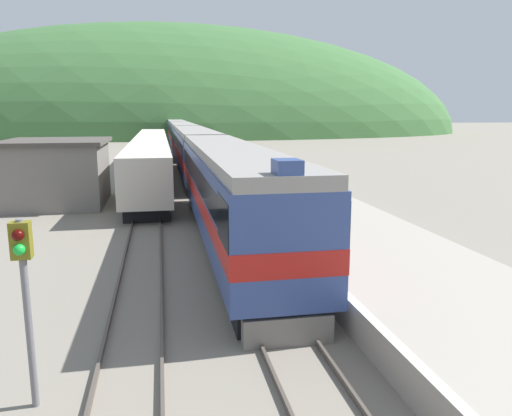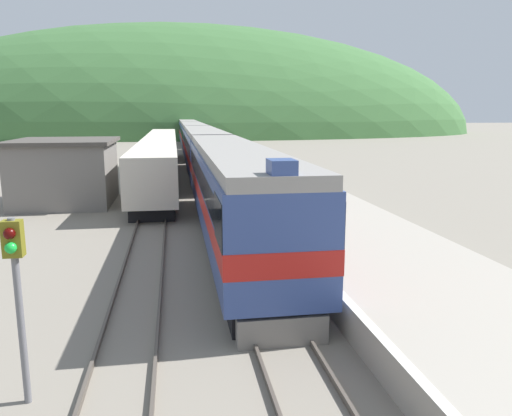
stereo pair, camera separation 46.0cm
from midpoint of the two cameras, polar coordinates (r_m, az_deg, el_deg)
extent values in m
cube|color=#4C443D|center=(68.88, -9.13, 6.03)|extent=(0.08, 180.00, 0.16)
cube|color=#4C443D|center=(68.94, -7.94, 6.07)|extent=(0.08, 180.00, 0.16)
cube|color=#4C443D|center=(68.87, -12.36, 5.92)|extent=(0.08, 180.00, 0.16)
cube|color=#4C443D|center=(68.85, -11.16, 5.96)|extent=(0.08, 180.00, 0.16)
cube|color=#9E9689|center=(49.48, -1.98, 4.73)|extent=(6.16, 140.00, 0.92)
cube|color=silver|center=(49.07, -5.41, 5.19)|extent=(0.24, 140.00, 0.01)
ellipsoid|color=#3D6B38|center=(136.17, -9.76, 8.34)|extent=(159.14, 71.61, 55.69)
cube|color=slate|center=(33.99, -22.08, 3.59)|extent=(5.70, 6.71, 3.86)
cube|color=#47423D|center=(33.82, -22.33, 7.03)|extent=(6.20, 7.21, 0.24)
cube|color=black|center=(22.85, -3.56, -2.70)|extent=(2.45, 20.26, 0.85)
cube|color=#334784|center=(22.47, -3.61, 2.16)|extent=(2.98, 21.55, 3.07)
cube|color=red|center=(22.51, -3.61, 1.54)|extent=(3.01, 21.57, 0.67)
cube|color=black|center=(22.37, -3.64, 3.87)|extent=(3.01, 20.26, 0.92)
cube|color=gray|center=(22.27, -3.67, 6.57)|extent=(2.81, 21.55, 0.40)
cube|color=black|center=(12.98, 1.75, -1.27)|extent=(3.02, 2.20, 1.23)
cube|color=#334784|center=(12.10, 2.50, 4.73)|extent=(0.64, 0.80, 0.36)
cube|color=slate|center=(12.97, 2.60, -13.78)|extent=(2.33, 0.40, 0.77)
cube|color=black|center=(45.26, -7.26, 4.03)|extent=(2.45, 20.95, 0.85)
cube|color=#334784|center=(45.07, -7.32, 6.50)|extent=(2.98, 22.29, 3.07)
cube|color=red|center=(45.09, -7.31, 6.19)|extent=(3.01, 22.31, 0.67)
cube|color=black|center=(45.02, -7.34, 7.35)|extent=(3.01, 20.95, 0.92)
cube|color=gray|center=(44.97, -7.37, 8.70)|extent=(2.81, 22.29, 0.40)
cube|color=black|center=(68.32, -8.52, 6.30)|extent=(2.45, 20.95, 0.85)
cube|color=#334784|center=(68.19, -8.57, 7.94)|extent=(2.98, 22.29, 3.07)
cube|color=red|center=(68.20, -8.56, 7.74)|extent=(3.01, 22.31, 0.67)
cube|color=black|center=(68.16, -8.59, 8.51)|extent=(3.01, 20.95, 0.92)
cube|color=gray|center=(68.12, -8.61, 9.40)|extent=(2.81, 22.29, 0.40)
cube|color=black|center=(91.44, -9.15, 7.43)|extent=(2.45, 20.95, 0.85)
cube|color=#334784|center=(91.35, -9.19, 8.65)|extent=(2.98, 22.29, 3.07)
cube|color=red|center=(91.35, -9.18, 8.50)|extent=(3.01, 22.31, 0.67)
cube|color=black|center=(91.32, -9.20, 9.08)|extent=(3.01, 20.95, 0.92)
cube|color=gray|center=(91.30, -9.22, 9.74)|extent=(2.81, 22.29, 0.40)
cube|color=black|center=(47.62, -12.09, 4.18)|extent=(2.46, 41.58, 0.80)
cube|color=beige|center=(47.45, -12.18, 6.29)|extent=(2.90, 43.31, 2.72)
cylinder|color=slate|center=(10.92, -25.74, -11.04)|extent=(0.14, 0.14, 3.84)
cube|color=#6B6619|center=(10.48, -26.42, -3.32)|extent=(0.36, 0.28, 0.71)
sphere|color=#3C0504|center=(10.29, -26.74, -2.81)|extent=(0.22, 0.22, 0.22)
sphere|color=green|center=(10.35, -26.61, -4.29)|extent=(0.22, 0.22, 0.22)
camera|label=1|loc=(0.23, -90.77, -0.15)|focal=35.00mm
camera|label=2|loc=(0.23, 89.23, 0.15)|focal=35.00mm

